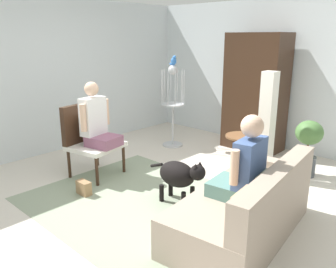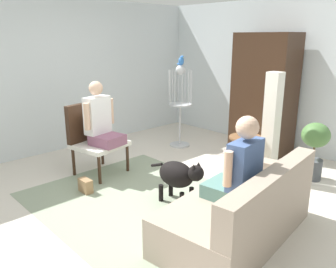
# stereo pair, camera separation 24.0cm
# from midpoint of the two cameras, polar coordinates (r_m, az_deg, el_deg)

# --- Properties ---
(ground_plane) EXTENTS (6.87, 6.87, 0.00)m
(ground_plane) POSITION_cam_midpoint_polar(r_m,az_deg,el_deg) (4.33, -2.56, -10.49)
(ground_plane) COLOR beige
(back_wall) EXTENTS (5.83, 0.12, 2.55)m
(back_wall) POSITION_cam_midpoint_polar(r_m,az_deg,el_deg) (6.31, 16.90, 9.32)
(back_wall) COLOR silver
(back_wall) RESTS_ON ground
(left_wall) EXTENTS (0.12, 6.33, 2.55)m
(left_wall) POSITION_cam_midpoint_polar(r_m,az_deg,el_deg) (6.26, -18.23, 9.17)
(left_wall) COLOR silver
(left_wall) RESTS_ON ground
(area_rug) EXTENTS (2.46, 2.19, 0.01)m
(area_rug) POSITION_cam_midpoint_polar(r_m,az_deg,el_deg) (4.28, -6.59, -10.84)
(area_rug) COLOR gray
(area_rug) RESTS_ON ground
(couch) EXTENTS (1.07, 1.82, 0.77)m
(couch) POSITION_cam_midpoint_polar(r_m,az_deg,el_deg) (3.54, 10.90, -12.19)
(couch) COLOR gray
(couch) RESTS_ON ground
(armchair) EXTENTS (0.74, 0.77, 1.01)m
(armchair) POSITION_cam_midpoint_polar(r_m,az_deg,el_deg) (5.02, -14.45, -0.17)
(armchair) COLOR #382316
(armchair) RESTS_ON ground
(person_on_couch) EXTENTS (0.50, 0.56, 0.84)m
(person_on_couch) POSITION_cam_midpoint_polar(r_m,az_deg,el_deg) (3.35, 10.46, -5.31)
(person_on_couch) COLOR slate
(person_on_armchair) EXTENTS (0.53, 0.52, 0.87)m
(person_on_armchair) POSITION_cam_midpoint_polar(r_m,az_deg,el_deg) (4.84, -13.19, 2.12)
(person_on_armchair) COLOR #88536D
(round_end_table) EXTENTS (0.47, 0.47, 0.60)m
(round_end_table) POSITION_cam_midpoint_polar(r_m,az_deg,el_deg) (4.91, 10.72, -3.14)
(round_end_table) COLOR brown
(round_end_table) RESTS_ON ground
(dog) EXTENTS (0.78, 0.35, 0.57)m
(dog) POSITION_cam_midpoint_polar(r_m,az_deg,el_deg) (4.05, 0.18, -6.82)
(dog) COLOR black
(dog) RESTS_ON ground
(bird_cage_stand) EXTENTS (0.41, 0.41, 1.45)m
(bird_cage_stand) POSITION_cam_midpoint_polar(r_m,az_deg,el_deg) (6.10, -0.34, 4.74)
(bird_cage_stand) COLOR silver
(bird_cage_stand) RESTS_ON ground
(parrot) EXTENTS (0.17, 0.10, 0.17)m
(parrot) POSITION_cam_midpoint_polar(r_m,az_deg,el_deg) (5.98, -0.22, 12.09)
(parrot) COLOR blue
(parrot) RESTS_ON bird_cage_stand
(potted_plant) EXTENTS (0.37, 0.37, 0.81)m
(potted_plant) POSITION_cam_midpoint_polar(r_m,az_deg,el_deg) (5.14, 21.02, -1.37)
(potted_plant) COLOR #4C5156
(potted_plant) RESTS_ON ground
(column_lamp) EXTENTS (0.20, 0.20, 1.48)m
(column_lamp) POSITION_cam_midpoint_polar(r_m,az_deg,el_deg) (4.88, 14.69, 1.27)
(column_lamp) COLOR #4C4742
(column_lamp) RESTS_ON ground
(armoire_cabinet) EXTENTS (0.98, 0.56, 1.99)m
(armoire_cabinet) POSITION_cam_midpoint_polar(r_m,az_deg,el_deg) (6.08, 13.22, 6.68)
(armoire_cabinet) COLOR #382316
(armoire_cabinet) RESTS_ON ground
(handbag) EXTENTS (0.20, 0.10, 0.18)m
(handbag) POSITION_cam_midpoint_polar(r_m,az_deg,el_deg) (4.52, -15.30, -8.65)
(handbag) COLOR #99724C
(handbag) RESTS_ON ground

